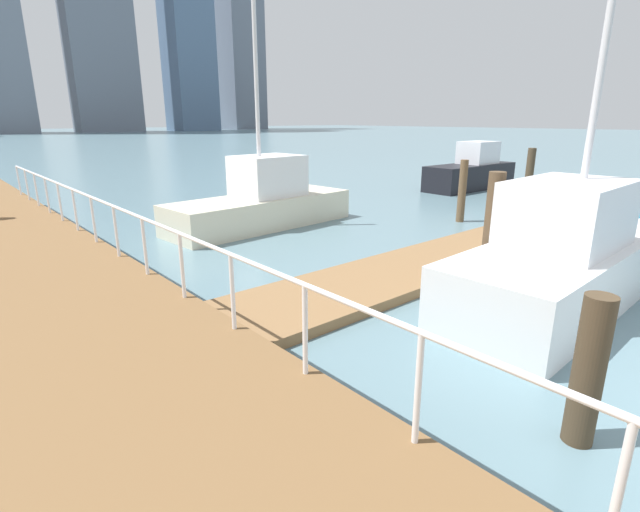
# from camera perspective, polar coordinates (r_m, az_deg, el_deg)

# --- Properties ---
(ground_plane) EXTENTS (300.00, 300.00, 0.00)m
(ground_plane) POSITION_cam_1_polar(r_m,az_deg,el_deg) (20.58, -23.24, 6.30)
(ground_plane) COLOR slate
(floating_dock) EXTENTS (11.17, 2.00, 0.18)m
(floating_dock) POSITION_cam_1_polar(r_m,az_deg,el_deg) (10.50, 12.95, -0.93)
(floating_dock) COLOR olive
(floating_dock) RESTS_ON ground_plane
(boardwalk_railing) EXTENTS (0.06, 24.52, 1.08)m
(boardwalk_railing) POSITION_cam_1_polar(r_m,az_deg,el_deg) (8.94, -20.71, 2.97)
(boardwalk_railing) COLOR white
(boardwalk_railing) RESTS_ON boardwalk
(dock_piling_0) EXTENTS (0.24, 0.24, 1.92)m
(dock_piling_0) POSITION_cam_1_polar(r_m,az_deg,el_deg) (15.36, 16.89, 7.54)
(dock_piling_0) COLOR brown
(dock_piling_0) RESTS_ON ground_plane
(dock_piling_1) EXTENTS (0.30, 0.30, 1.57)m
(dock_piling_1) POSITION_cam_1_polar(r_m,az_deg,el_deg) (5.35, 29.82, -12.08)
(dock_piling_1) COLOR #473826
(dock_piling_1) RESTS_ON ground_plane
(dock_piling_2) EXTENTS (0.30, 0.30, 2.07)m
(dock_piling_2) POSITION_cam_1_polar(r_m,az_deg,el_deg) (19.86, 24.06, 8.91)
(dock_piling_2) COLOR #473826
(dock_piling_2) RESTS_ON ground_plane
(dock_piling_3) EXTENTS (0.29, 0.29, 2.27)m
(dock_piling_3) POSITION_cam_1_polar(r_m,az_deg,el_deg) (8.86, 20.08, 2.28)
(dock_piling_3) COLOR brown
(dock_piling_3) RESTS_ON ground_plane
(moored_boat_0) EXTENTS (5.94, 2.33, 6.43)m
(moored_boat_0) POSITION_cam_1_polar(r_m,az_deg,el_deg) (14.24, -6.97, 6.56)
(moored_boat_0) COLOR beige
(moored_boat_0) RESTS_ON ground_plane
(moored_boat_1) EXTENTS (6.44, 2.13, 6.61)m
(moored_boat_1) POSITION_cam_1_polar(r_m,az_deg,el_deg) (9.31, 28.01, -0.16)
(moored_boat_1) COLOR white
(moored_boat_1) RESTS_ON ground_plane
(moored_boat_4) EXTENTS (5.11, 1.65, 2.12)m
(moored_boat_4) POSITION_cam_1_polar(r_m,az_deg,el_deg) (22.99, 17.92, 9.69)
(moored_boat_4) COLOR black
(moored_boat_4) RESTS_ON ground_plane
(skyline_tower_7) EXTENTS (11.27, 13.75, 61.73)m
(skyline_tower_7) POSITION_cam_1_polar(r_m,az_deg,el_deg) (150.93, -10.28, 26.75)
(skyline_tower_7) COLOR slate
(skyline_tower_7) RESTS_ON ground_plane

